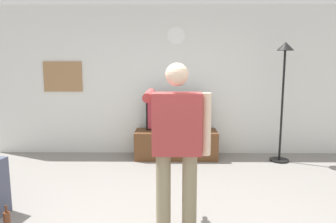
# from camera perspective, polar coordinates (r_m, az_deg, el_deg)

# --- Properties ---
(back_wall) EXTENTS (6.40, 0.10, 2.70)m
(back_wall) POSITION_cam_1_polar(r_m,az_deg,el_deg) (5.74, -0.35, 5.61)
(back_wall) COLOR silver
(back_wall) RESTS_ON ground_plane
(tv_stand) EXTENTS (1.44, 0.54, 0.49)m
(tv_stand) POSITION_cam_1_polar(r_m,az_deg,el_deg) (5.57, 1.48, -6.02)
(tv_stand) COLOR brown
(tv_stand) RESTS_ON ground_plane
(television) EXTENTS (1.06, 0.07, 0.62)m
(television) POSITION_cam_1_polar(r_m,az_deg,el_deg) (5.50, 1.49, -0.31)
(television) COLOR black
(television) RESTS_ON tv_stand
(wall_clock) EXTENTS (0.31, 0.03, 0.31)m
(wall_clock) POSITION_cam_1_polar(r_m,az_deg,el_deg) (5.70, 1.51, 13.74)
(wall_clock) COLOR white
(framed_picture) EXTENTS (0.70, 0.04, 0.55)m
(framed_picture) POSITION_cam_1_polar(r_m,az_deg,el_deg) (6.02, -18.70, 6.09)
(framed_picture) COLOR #997047
(floor_lamp) EXTENTS (0.32, 0.32, 2.02)m
(floor_lamp) POSITION_cam_1_polar(r_m,az_deg,el_deg) (5.54, 20.44, 5.91)
(floor_lamp) COLOR black
(floor_lamp) RESTS_ON ground_plane
(person_standing_nearer_lamp) EXTENTS (0.63, 0.78, 1.67)m
(person_standing_nearer_lamp) POSITION_cam_1_polar(r_m,az_deg,el_deg) (2.91, 1.58, -5.33)
(person_standing_nearer_lamp) COLOR gray
(person_standing_nearer_lamp) RESTS_ON ground_plane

